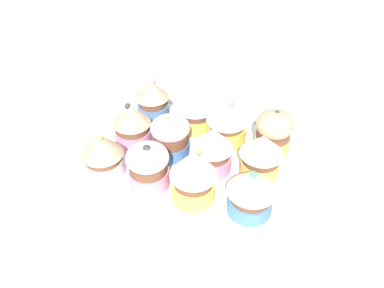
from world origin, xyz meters
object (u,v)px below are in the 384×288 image
cupcake_6 (212,149)px  napkin (19,161)px  cupcake_2 (193,175)px  cupcake_7 (261,155)px  cupcake_5 (170,137)px  cupcake_0 (103,155)px  cupcake_9 (195,110)px  baking_tray (192,162)px  cupcake_3 (251,190)px  cupcake_11 (273,133)px  cupcake_1 (148,166)px  cupcake_4 (132,125)px  cupcake_8 (153,100)px  cupcake_10 (227,121)px

cupcake_6 → napkin: bearing=-162.0°
cupcake_2 → cupcake_7: 10.47cm
cupcake_2 → cupcake_6: cupcake_2 is taller
cupcake_5 → napkin: size_ratio=0.44×
cupcake_0 → cupcake_9: (7.47, 15.44, -0.23)cm
baking_tray → cupcake_5: 5.28cm
cupcake_2 → cupcake_3: 7.62cm
cupcake_2 → cupcake_0: bearing=-177.4°
cupcake_0 → cupcake_11: same height
cupcake_3 → cupcake_1: bearing=-176.4°
cupcake_4 → cupcake_8: same height
baking_tray → cupcake_2: bearing=-65.8°
cupcake_3 → cupcake_9: (-13.47, 14.10, -0.31)cm
cupcake_9 → napkin: cupcake_9 is taller
cupcake_5 → cupcake_6: (6.84, -0.54, 0.33)cm
cupcake_0 → cupcake_4: cupcake_4 is taller
cupcake_10 → cupcake_11: (7.22, 0.20, -0.14)cm
cupcake_11 → cupcake_1: bearing=-135.1°
napkin → cupcake_1: bearing=6.9°
cupcake_11 → cupcake_8: bearing=177.7°
cupcake_2 → cupcake_9: bearing=111.7°
cupcake_1 → cupcake_7: bearing=30.8°
napkin → cupcake_7: bearing=17.0°
cupcake_8 → cupcake_10: bearing=-4.4°
cupcake_1 → cupcake_8: size_ratio=0.97×
cupcake_1 → cupcake_4: bearing=132.6°
cupcake_9 → cupcake_10: size_ratio=0.89×
cupcake_0 → cupcake_10: cupcake_10 is taller
cupcake_8 → cupcake_1: bearing=-64.8°
cupcake_3 → napkin: size_ratio=0.48×
cupcake_9 → cupcake_10: 6.09cm
cupcake_2 → napkin: size_ratio=0.54×
cupcake_8 → cupcake_7: bearing=-17.9°
cupcake_5 → cupcake_8: size_ratio=0.93×
baking_tray → cupcake_0: cupcake_0 is taller
cupcake_2 → cupcake_4: size_ratio=1.12×
cupcake_1 → cupcake_5: bearing=90.6°
cupcake_7 → cupcake_10: size_ratio=0.92×
baking_tray → cupcake_1: 8.94cm
cupcake_5 → cupcake_10: size_ratio=0.90×
cupcake_7 → cupcake_9: size_ratio=1.04×
cupcake_2 → cupcake_7: bearing=48.7°
cupcake_0 → cupcake_8: bearing=90.1°
cupcake_4 → napkin: 18.19cm
baking_tray → cupcake_10: 8.30cm
cupcake_0 → cupcake_9: bearing=64.2°
cupcake_2 → cupcake_10: size_ratio=1.09×
cupcake_3 → cupcake_0: bearing=-176.3°
cupcake_4 → cupcake_6: 13.28cm
cupcake_0 → cupcake_5: cupcake_0 is taller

